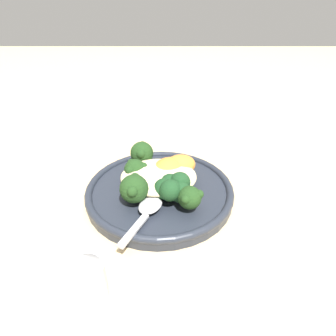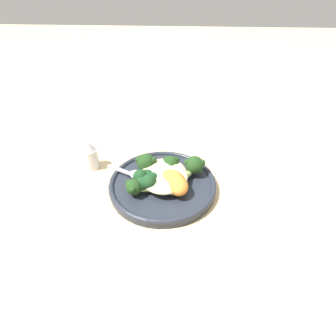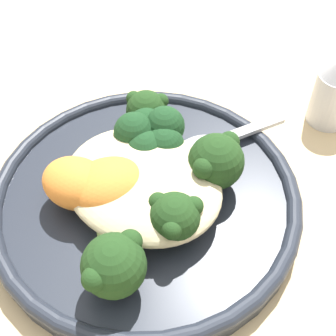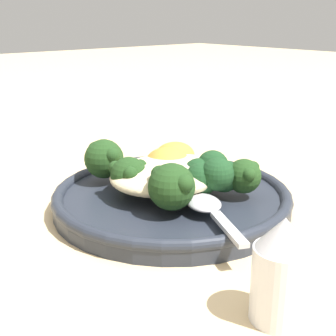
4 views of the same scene
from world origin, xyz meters
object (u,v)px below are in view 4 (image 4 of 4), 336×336
broccoli_stalk_1 (143,173)px  sweet_potato_chunk_1 (174,157)px  quinoa_mound (168,174)px  broccoli_stalk_2 (172,184)px  plate (172,197)px  broccoli_stalk_3 (227,175)px  salt_shaker (281,271)px  kale_tuft (211,174)px  spoon (210,205)px  sweet_potato_chunk_0 (168,164)px  broccoli_stalk_0 (116,161)px

broccoli_stalk_1 → sweet_potato_chunk_1: (-0.06, -0.02, 0.00)m
quinoa_mound → broccoli_stalk_2: size_ratio=1.20×
plate → broccoli_stalk_3: 0.06m
broccoli_stalk_1 → broccoli_stalk_3: broccoli_stalk_1 is taller
broccoli_stalk_1 → sweet_potato_chunk_1: bearing=-167.2°
broccoli_stalk_1 → salt_shaker: 0.20m
broccoli_stalk_3 → kale_tuft: bearing=-118.0°
plate → broccoli_stalk_2: bearing=49.4°
spoon → broccoli_stalk_1: bearing=-146.6°
plate → kale_tuft: 0.05m
spoon → broccoli_stalk_3: bearing=143.2°
sweet_potato_chunk_0 → sweet_potato_chunk_1: (-0.02, -0.01, 0.00)m
plate → spoon: (0.01, 0.06, 0.01)m
kale_tuft → spoon: size_ratio=0.55×
broccoli_stalk_1 → sweet_potato_chunk_0: (-0.04, -0.00, 0.00)m
broccoli_stalk_0 → broccoli_stalk_3: broccoli_stalk_0 is taller
quinoa_mound → kale_tuft: size_ratio=2.15×
sweet_potato_chunk_0 → spoon: size_ratio=0.58×
broccoli_stalk_2 → kale_tuft: (-0.05, 0.00, 0.00)m
kale_tuft → broccoli_stalk_0: bearing=-64.7°
broccoli_stalk_0 → sweet_potato_chunk_0: bearing=173.3°
broccoli_stalk_2 → broccoli_stalk_3: size_ratio=0.89×
quinoa_mound → sweet_potato_chunk_0: (-0.02, -0.02, 0.00)m
broccoli_stalk_1 → spoon: bearing=93.2°
sweet_potato_chunk_0 → kale_tuft: kale_tuft is taller
broccoli_stalk_0 → broccoli_stalk_1: (-0.00, 0.04, -0.00)m
kale_tuft → salt_shaker: (0.09, 0.15, -0.01)m
broccoli_stalk_0 → plate: bearing=151.0°
quinoa_mound → salt_shaker: bearing=70.3°
kale_tuft → spoon: bearing=44.1°
plate → kale_tuft: bearing=122.0°
plate → sweet_potato_chunk_1: 0.06m
plate → sweet_potato_chunk_1: bearing=-134.1°
quinoa_mound → broccoli_stalk_0: (0.02, -0.06, 0.00)m
plate → sweet_potato_chunk_1: (-0.03, -0.04, 0.03)m
quinoa_mound → broccoli_stalk_1: size_ratio=1.07×
broccoli_stalk_2 → sweet_potato_chunk_1: size_ratio=1.95×
sweet_potato_chunk_1 → broccoli_stalk_2: bearing=47.5°
plate → salt_shaker: (0.07, 0.18, 0.02)m
broccoli_stalk_3 → sweet_potato_chunk_0: (0.03, -0.06, 0.00)m
broccoli_stalk_0 → sweet_potato_chunk_0: (-0.04, 0.04, -0.00)m
broccoli_stalk_1 → salt_shaker: bearing=72.6°
plate → broccoli_stalk_0: size_ratio=2.36×
quinoa_mound → broccoli_stalk_3: size_ratio=1.07×
sweet_potato_chunk_0 → sweet_potato_chunk_1: size_ratio=1.15×
broccoli_stalk_0 → sweet_potato_chunk_0: broccoli_stalk_0 is taller
spoon → sweet_potato_chunk_1: bearing=-178.5°
broccoli_stalk_2 → kale_tuft: 0.05m
broccoli_stalk_0 → sweet_potato_chunk_1: (-0.06, 0.03, -0.00)m
plate → broccoli_stalk_0: bearing=-68.6°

